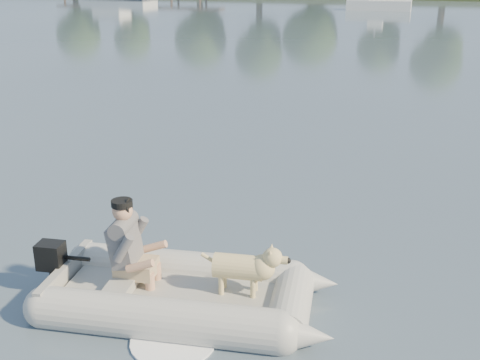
% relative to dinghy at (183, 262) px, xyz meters
% --- Properties ---
extents(water, '(160.00, 160.00, 0.00)m').
position_rel_dinghy_xyz_m(water, '(0.09, 0.56, -0.57)').
color(water, slate).
rests_on(water, ground).
extents(dinghy, '(4.70, 3.39, 1.33)m').
position_rel_dinghy_xyz_m(dinghy, '(0.00, 0.00, 0.00)').
color(dinghy, '#ABACA6').
rests_on(dinghy, water).
extents(man, '(0.76, 0.67, 1.03)m').
position_rel_dinghy_xyz_m(man, '(-0.67, -0.02, 0.18)').
color(man, '#5B5A5F').
rests_on(man, dinghy).
extents(dog, '(0.92, 0.41, 0.60)m').
position_rel_dinghy_xyz_m(dog, '(0.61, 0.11, -0.07)').
color(dog, tan).
rests_on(dog, dinghy).
extents(outboard_motor, '(0.42, 0.32, 0.76)m').
position_rel_dinghy_xyz_m(outboard_motor, '(-1.59, -0.17, -0.27)').
color(outboard_motor, black).
rests_on(outboard_motor, dinghy).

